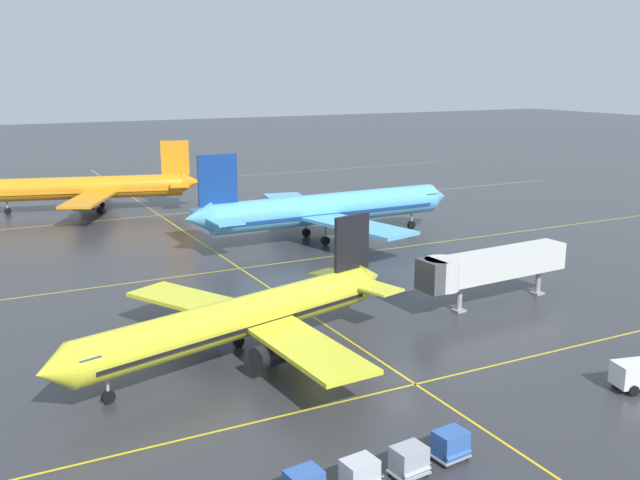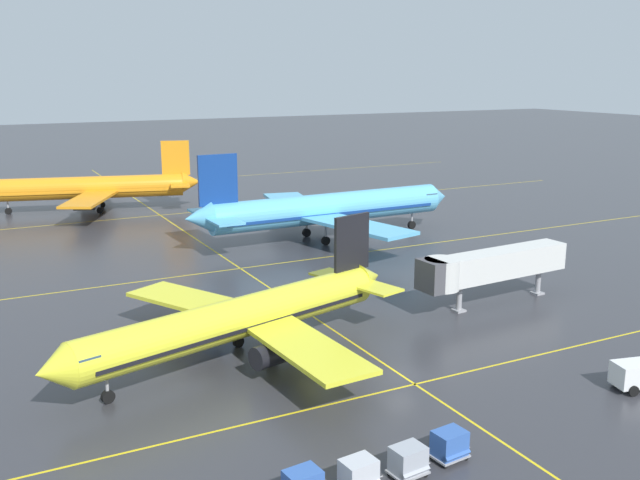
{
  "view_description": "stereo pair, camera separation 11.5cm",
  "coord_description": "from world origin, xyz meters",
  "px_view_note": "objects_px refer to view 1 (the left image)",
  "views": [
    {
      "loc": [
        -28.87,
        -42.31,
        22.68
      ],
      "look_at": [
        4.24,
        21.67,
        5.61
      ],
      "focal_mm": 39.95,
      "sensor_mm": 36.0,
      "label": 1
    },
    {
      "loc": [
        -28.76,
        -42.36,
        22.68
      ],
      "look_at": [
        4.24,
        21.67,
        5.61
      ],
      "focal_mm": 39.95,
      "sensor_mm": 36.0,
      "label": 2
    }
  ],
  "objects_px": {
    "airliner_third_row": "(90,188)",
    "baggage_cart_row_middle": "(360,474)",
    "airliner_front_gate": "(242,318)",
    "baggage_cart_row_fifth": "(451,445)",
    "airliner_second_row": "(326,209)",
    "baggage_cart_row_fourth": "(409,461)",
    "jet_bridge": "(484,267)"
  },
  "relations": [
    {
      "from": "baggage_cart_row_middle",
      "to": "baggage_cart_row_fourth",
      "type": "bearing_deg",
      "value": -1.8
    },
    {
      "from": "airliner_second_row",
      "to": "baggage_cart_row_fifth",
      "type": "bearing_deg",
      "value": -110.39
    },
    {
      "from": "baggage_cart_row_middle",
      "to": "baggage_cart_row_fourth",
      "type": "height_order",
      "value": "same"
    },
    {
      "from": "airliner_third_row",
      "to": "baggage_cart_row_middle",
      "type": "height_order",
      "value": "airliner_third_row"
    },
    {
      "from": "baggage_cart_row_fifth",
      "to": "jet_bridge",
      "type": "xyz_separation_m",
      "value": [
        20.57,
        21.73,
        3.05
      ]
    },
    {
      "from": "baggage_cart_row_fourth",
      "to": "jet_bridge",
      "type": "height_order",
      "value": "jet_bridge"
    },
    {
      "from": "airliner_front_gate",
      "to": "airliner_second_row",
      "type": "xyz_separation_m",
      "value": [
        25.59,
        34.12,
        0.84
      ]
    },
    {
      "from": "airliner_third_row",
      "to": "baggage_cart_row_fifth",
      "type": "distance_m",
      "value": 90.73
    },
    {
      "from": "airliner_third_row",
      "to": "baggage_cart_row_fifth",
      "type": "height_order",
      "value": "airliner_third_row"
    },
    {
      "from": "baggage_cart_row_middle",
      "to": "baggage_cart_row_fifth",
      "type": "xyz_separation_m",
      "value": [
        6.45,
        0.28,
        0.0
      ]
    },
    {
      "from": "airliner_second_row",
      "to": "airliner_third_row",
      "type": "xyz_separation_m",
      "value": [
        -25.05,
        36.24,
        -0.42
      ]
    },
    {
      "from": "baggage_cart_row_fourth",
      "to": "baggage_cart_row_fifth",
      "type": "bearing_deg",
      "value": 6.69
    },
    {
      "from": "baggage_cart_row_fourth",
      "to": "airliner_third_row",
      "type": "bearing_deg",
      "value": 91.03
    },
    {
      "from": "baggage_cart_row_middle",
      "to": "jet_bridge",
      "type": "xyz_separation_m",
      "value": [
        27.02,
        22.0,
        3.05
      ]
    },
    {
      "from": "airliner_second_row",
      "to": "airliner_front_gate",
      "type": "bearing_deg",
      "value": -126.87
    },
    {
      "from": "baggage_cart_row_fifth",
      "to": "baggage_cart_row_middle",
      "type": "bearing_deg",
      "value": -177.54
    },
    {
      "from": "airliner_second_row",
      "to": "baggage_cart_row_fourth",
      "type": "distance_m",
      "value": 59.59
    },
    {
      "from": "airliner_front_gate",
      "to": "airliner_third_row",
      "type": "xyz_separation_m",
      "value": [
        0.54,
        70.36,
        0.42
      ]
    },
    {
      "from": "airliner_front_gate",
      "to": "baggage_cart_row_fifth",
      "type": "height_order",
      "value": "airliner_front_gate"
    },
    {
      "from": "airliner_front_gate",
      "to": "baggage_cart_row_middle",
      "type": "bearing_deg",
      "value": -92.92
    },
    {
      "from": "airliner_third_row",
      "to": "baggage_cart_row_fourth",
      "type": "bearing_deg",
      "value": -88.97
    },
    {
      "from": "baggage_cart_row_middle",
      "to": "jet_bridge",
      "type": "distance_m",
      "value": 34.98
    },
    {
      "from": "airliner_front_gate",
      "to": "baggage_cart_row_fifth",
      "type": "relative_size",
      "value": 11.46
    },
    {
      "from": "baggage_cart_row_fifth",
      "to": "jet_bridge",
      "type": "relative_size",
      "value": 0.16
    },
    {
      "from": "airliner_front_gate",
      "to": "baggage_cart_row_fifth",
      "type": "distance_m",
      "value": 21.05
    },
    {
      "from": "baggage_cart_row_fourth",
      "to": "jet_bridge",
      "type": "distance_m",
      "value": 32.62
    },
    {
      "from": "baggage_cart_row_middle",
      "to": "baggage_cart_row_fifth",
      "type": "bearing_deg",
      "value": 2.46
    },
    {
      "from": "airliner_front_gate",
      "to": "airliner_second_row",
      "type": "relative_size",
      "value": 0.8
    },
    {
      "from": "airliner_third_row",
      "to": "baggage_cart_row_middle",
      "type": "distance_m",
      "value": 90.89
    },
    {
      "from": "baggage_cart_row_fifth",
      "to": "airliner_third_row",
      "type": "bearing_deg",
      "value": 93.07
    },
    {
      "from": "airliner_third_row",
      "to": "baggage_cart_row_middle",
      "type": "bearing_deg",
      "value": -91.0
    },
    {
      "from": "airliner_second_row",
      "to": "baggage_cart_row_middle",
      "type": "xyz_separation_m",
      "value": [
        -26.63,
        -54.59,
        -3.32
      ]
    }
  ]
}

